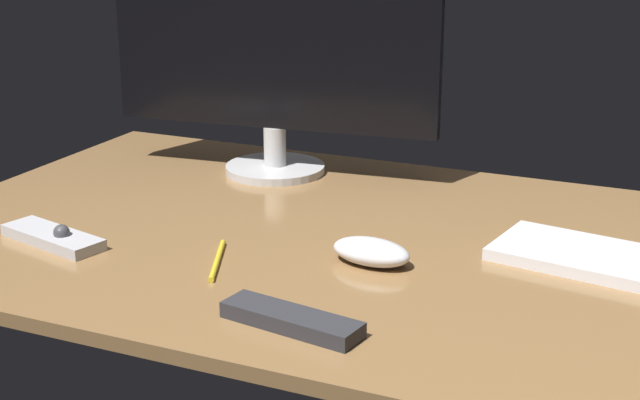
# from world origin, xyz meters

# --- Properties ---
(desk) EXTENTS (1.40, 0.84, 0.02)m
(desk) POSITION_xyz_m (0.00, 0.00, 0.01)
(desk) COLOR olive
(desk) RESTS_ON ground
(monitor) EXTENTS (0.60, 0.18, 0.47)m
(monitor) POSITION_xyz_m (-0.28, 0.26, 0.27)
(monitor) COLOR silver
(monitor) RESTS_ON desk
(keyboard) EXTENTS (0.42, 0.20, 0.02)m
(keyboard) POSITION_xyz_m (0.39, 0.03, 0.03)
(keyboard) COLOR white
(keyboard) RESTS_ON desk
(computer_mouse) EXTENTS (0.12, 0.08, 0.04)m
(computer_mouse) POSITION_xyz_m (0.04, -0.08, 0.04)
(computer_mouse) COLOR silver
(computer_mouse) RESTS_ON desk
(media_remote) EXTENTS (0.19, 0.10, 0.03)m
(media_remote) POSITION_xyz_m (-0.41, -0.20, 0.03)
(media_remote) COLOR #B7B7BC
(media_remote) RESTS_ON desk
(tv_remote) EXTENTS (0.18, 0.08, 0.02)m
(tv_remote) POSITION_xyz_m (0.03, -0.31, 0.03)
(tv_remote) COLOR #2D2D33
(tv_remote) RESTS_ON desk
(pen) EXTENTS (0.06, 0.14, 0.01)m
(pen) POSITION_xyz_m (-0.15, -0.17, 0.02)
(pen) COLOR yellow
(pen) RESTS_ON desk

